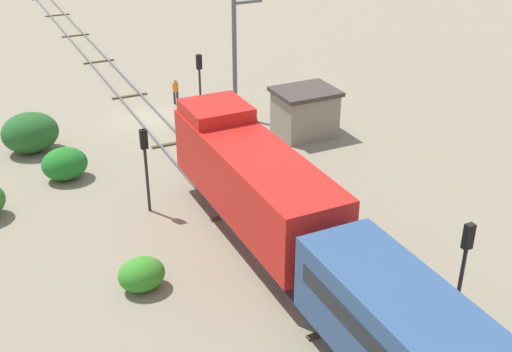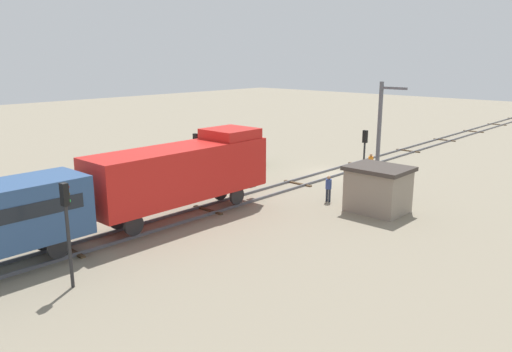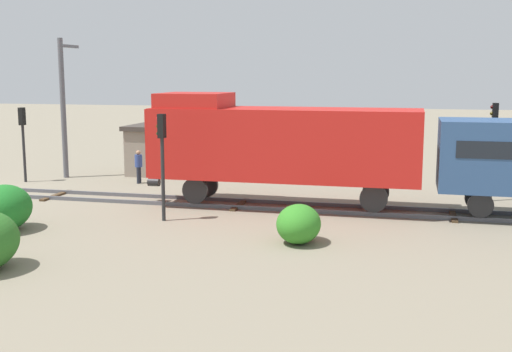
# 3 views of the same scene
# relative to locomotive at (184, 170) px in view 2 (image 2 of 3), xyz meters

# --- Properties ---
(ground_plane) EXTENTS (157.01, 157.01, 0.00)m
(ground_plane) POSITION_rel_locomotive_xyz_m (0.00, -14.80, -2.77)
(ground_plane) COLOR gray
(railway_track) EXTENTS (2.40, 104.68, 0.16)m
(railway_track) POSITION_rel_locomotive_xyz_m (0.00, -14.80, -2.70)
(railway_track) COLOR #595960
(railway_track) RESTS_ON ground
(locomotive) EXTENTS (2.90, 11.60, 4.60)m
(locomotive) POSITION_rel_locomotive_xyz_m (0.00, 0.00, 0.00)
(locomotive) COLOR red
(locomotive) RESTS_ON railway_track
(traffic_signal_near) EXTENTS (0.32, 0.34, 3.85)m
(traffic_signal_near) POSITION_rel_locomotive_xyz_m (-3.20, -14.11, -0.08)
(traffic_signal_near) COLOR #262628
(traffic_signal_near) RESTS_ON ground
(traffic_signal_mid) EXTENTS (0.32, 0.34, 4.08)m
(traffic_signal_mid) POSITION_rel_locomotive_xyz_m (3.40, -3.82, 0.07)
(traffic_signal_mid) COLOR #262628
(traffic_signal_mid) RESTS_ON ground
(traffic_signal_far) EXTENTS (0.32, 0.34, 4.31)m
(traffic_signal_far) POSITION_rel_locomotive_xyz_m (-3.60, 8.77, 0.22)
(traffic_signal_far) COLOR #262628
(traffic_signal_far) RESTS_ON ground
(worker_near_track) EXTENTS (0.38, 0.38, 1.70)m
(worker_near_track) POSITION_rel_locomotive_xyz_m (-2.40, -16.51, -1.78)
(worker_near_track) COLOR #262B38
(worker_near_track) RESTS_ON ground
(worker_by_signal) EXTENTS (0.38, 0.38, 1.70)m
(worker_by_signal) POSITION_rel_locomotive_xyz_m (-4.20, -8.20, -1.78)
(worker_by_signal) COLOR #262B38
(worker_by_signal) RESTS_ON ground
(catenary_mast) EXTENTS (1.94, 0.28, 7.41)m
(catenary_mast) POSITION_rel_locomotive_xyz_m (-5.07, -12.80, 1.17)
(catenary_mast) COLOR #595960
(catenary_mast) RESTS_ON ground
(relay_hut) EXTENTS (3.50, 2.90, 2.74)m
(relay_hut) POSITION_rel_locomotive_xyz_m (-7.50, -8.51, -1.38)
(relay_hut) COLOR gray
(relay_hut) RESTS_ON ground
(bush_near) EXTENTS (2.29, 1.87, 1.66)m
(bush_near) POSITION_rel_locomotive_xyz_m (6.23, -8.78, -1.94)
(bush_near) COLOR #1F7326
(bush_near) RESTS_ON ground
(bush_mid) EXTENTS (3.07, 2.51, 2.23)m
(bush_mid) POSITION_rel_locomotive_xyz_m (7.25, -12.96, -1.66)
(bush_mid) COLOR #235B26
(bush_mid) RESTS_ON ground
(bush_far) EXTENTS (1.80, 1.47, 1.31)m
(bush_far) POSITION_rel_locomotive_xyz_m (5.43, 1.77, -2.12)
(bush_far) COLOR #358526
(bush_far) RESTS_ON ground
(bush_back) EXTENTS (2.39, 1.96, 1.74)m
(bush_back) POSITION_rel_locomotive_xyz_m (10.52, -6.49, -1.90)
(bush_back) COLOR #2E7026
(bush_back) RESTS_ON ground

